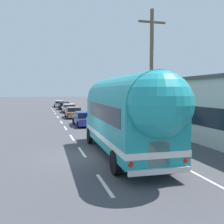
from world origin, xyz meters
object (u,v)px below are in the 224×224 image
car_fourth (64,105)px  car_second (73,112)px  utility_pole (151,75)px  car_lead (85,118)px  painted_bus (127,113)px  car_fifth (59,103)px  car_third (69,108)px

car_fourth → car_second: bearing=-90.9°
car_fourth → utility_pole: bearing=-85.5°
car_lead → painted_bus: bearing=-90.3°
car_fourth → car_fifth: bearing=93.0°
utility_pole → car_lead: utility_pole is taller
utility_pole → car_lead: 10.73m
utility_pole → car_fifth: utility_pole is taller
painted_bus → car_lead: (0.08, 13.05, -1.56)m
car_second → car_fourth: 15.89m
utility_pole → car_fourth: utility_pole is taller
car_lead → car_third: (0.18, 16.38, 0.01)m
utility_pole → painted_bus: utility_pole is taller
utility_pole → car_third: (-2.52, 26.08, -3.68)m
car_third → car_fourth: bearing=90.7°
car_third → car_fifth: bearing=91.9°
utility_pole → car_second: 18.18m
painted_bus → car_second: (-0.09, 20.91, -1.57)m
car_second → car_third: (0.35, 8.51, 0.01)m
utility_pole → painted_bus: (-2.78, -3.34, -2.12)m
painted_bus → car_second: bearing=90.2°
utility_pole → car_second: size_ratio=1.88×
car_third → car_fifth: same height
painted_bus → car_fifth: 44.41m
utility_pole → car_third: bearing=95.5°
utility_pole → car_fourth: (-2.61, 33.46, -3.63)m
car_fourth → car_fifth: size_ratio=1.02×
painted_bus → car_third: bearing=89.5°
car_lead → car_second: size_ratio=1.02×
car_third → car_fourth: size_ratio=1.01×
utility_pole → car_lead: size_ratio=1.85×
car_second → car_third: bearing=87.7°
utility_pole → car_second: bearing=99.3°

